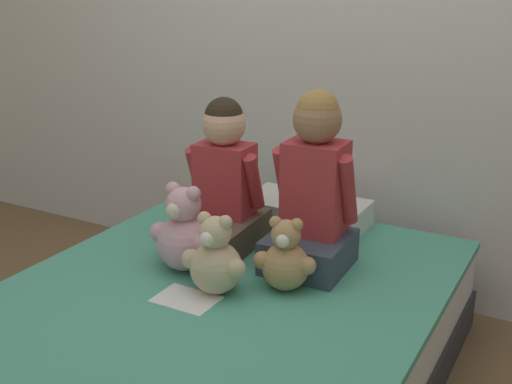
# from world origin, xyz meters

# --- Properties ---
(wall_behind_bed) EXTENTS (8.00, 0.06, 2.50)m
(wall_behind_bed) POSITION_xyz_m (0.00, 1.13, 1.25)
(wall_behind_bed) COLOR silver
(wall_behind_bed) RESTS_ON ground_plane
(bed) EXTENTS (1.45, 1.99, 0.39)m
(bed) POSITION_xyz_m (0.00, 0.00, 0.19)
(bed) COLOR #2D2D33
(bed) RESTS_ON ground_plane
(child_on_left) EXTENTS (0.32, 0.40, 0.60)m
(child_on_left) POSITION_xyz_m (-0.20, 0.46, 0.63)
(child_on_left) COLOR brown
(child_on_left) RESTS_ON bed
(child_on_right) EXTENTS (0.31, 0.32, 0.66)m
(child_on_right) POSITION_xyz_m (0.20, 0.46, 0.69)
(child_on_right) COLOR #384251
(child_on_right) RESTS_ON bed
(teddy_bear_held_by_left_child) EXTENTS (0.28, 0.21, 0.33)m
(teddy_bear_held_by_left_child) POSITION_xyz_m (-0.20, 0.19, 0.53)
(teddy_bear_held_by_left_child) COLOR #DBA3B2
(teddy_bear_held_by_left_child) RESTS_ON bed
(teddy_bear_held_by_right_child) EXTENTS (0.22, 0.17, 0.27)m
(teddy_bear_held_by_right_child) POSITION_xyz_m (0.20, 0.23, 0.50)
(teddy_bear_held_by_right_child) COLOR tan
(teddy_bear_held_by_right_child) RESTS_ON bed
(teddy_bear_between_children) EXTENTS (0.24, 0.18, 0.29)m
(teddy_bear_between_children) POSITION_xyz_m (-0.00, 0.09, 0.51)
(teddy_bear_between_children) COLOR #D1B78E
(teddy_bear_between_children) RESTS_ON bed
(pillow_at_headboard) EXTENTS (0.53, 0.29, 0.11)m
(pillow_at_headboard) POSITION_xyz_m (0.00, 0.82, 0.45)
(pillow_at_headboard) COLOR silver
(pillow_at_headboard) RESTS_ON bed
(sign_card) EXTENTS (0.21, 0.15, 0.00)m
(sign_card) POSITION_xyz_m (-0.06, -0.01, 0.39)
(sign_card) COLOR white
(sign_card) RESTS_ON bed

